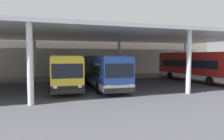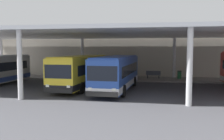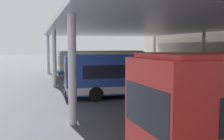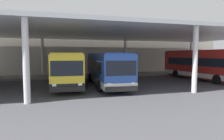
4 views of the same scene
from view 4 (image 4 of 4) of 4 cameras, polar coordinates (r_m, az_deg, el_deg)
The scene contains 10 objects.
ground_plane at distance 16.18m, azimuth -0.17°, elevation -6.22°, with size 200.00×200.00×0.00m, color #47474C.
platform_kerb at distance 27.54m, azimuth -7.00°, elevation -1.61°, with size 42.00×4.50×0.18m, color gray.
station_building_facade at distance 30.60m, azimuth -8.06°, elevation 5.51°, with size 48.00×1.60×7.12m, color beige.
canopy_shelter at distance 21.36m, azimuth -4.36°, elevation 10.68°, with size 40.00×17.00×5.55m.
bus_second_bay at distance 19.27m, azimuth -13.18°, elevation 0.35°, with size 3.10×10.65×3.17m.
bus_middle_bay at distance 18.93m, azimuth -1.66°, elevation 0.40°, with size 3.07×10.64×3.17m.
bus_far_bay at distance 25.61m, azimuth 24.84°, elevation 1.48°, with size 3.13×11.45×3.57m.
bench_waiting at distance 28.33m, azimuth 0.07°, elevation -0.24°, with size 1.80×0.45×0.92m.
trash_bin at distance 29.63m, azimuth 5.85°, elevation -0.02°, with size 0.52×0.52×0.98m.
banner_sign at distance 26.25m, azimuth -14.12°, elevation 2.13°, with size 0.70×0.12×3.20m.
Camera 4 is at (-4.43, -15.27, 3.02)m, focal length 30.89 mm.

